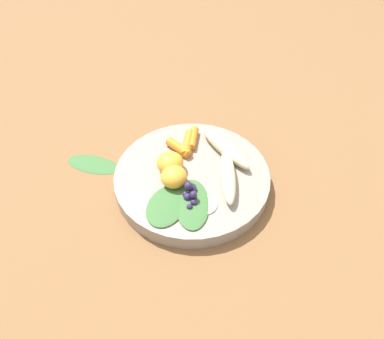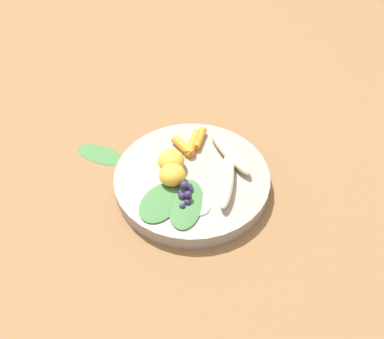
{
  "view_description": "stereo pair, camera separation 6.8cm",
  "coord_description": "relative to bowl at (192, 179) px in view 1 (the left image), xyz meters",
  "views": [
    {
      "loc": [
        0.23,
        0.41,
        0.53
      ],
      "look_at": [
        0.0,
        0.0,
        0.04
      ],
      "focal_mm": 35.34,
      "sensor_mm": 36.0,
      "label": 1
    },
    {
      "loc": [
        0.16,
        0.44,
        0.53
      ],
      "look_at": [
        0.0,
        0.0,
        0.04
      ],
      "focal_mm": 35.34,
      "sensor_mm": 36.0,
      "label": 2
    }
  ],
  "objects": [
    {
      "name": "orange_segment_near",
      "position": [
        0.04,
        0.01,
        0.03
      ],
      "size": [
        0.05,
        0.05,
        0.03
      ],
      "primitive_type": "ellipsoid",
      "color": "#F4A833",
      "rests_on": "bowl"
    },
    {
      "name": "bowl",
      "position": [
        0.0,
        0.0,
        0.0
      ],
      "size": [
        0.28,
        0.28,
        0.03
      ],
      "primitive_type": "cylinder",
      "color": "gray",
      "rests_on": "ground_plane"
    },
    {
      "name": "kale_leaf_right",
      "position": [
        0.03,
        0.06,
        0.02
      ],
      "size": [
        0.1,
        0.12,
        0.01
      ],
      "primitive_type": "ellipsoid",
      "rotation": [
        0.0,
        0.0,
        7.36
      ],
      "color": "#3D7038",
      "rests_on": "bowl"
    },
    {
      "name": "kale_leaf_stray",
      "position": [
        0.15,
        -0.14,
        -0.01
      ],
      "size": [
        0.11,
        0.11,
        0.01
      ],
      "primitive_type": "ellipsoid",
      "rotation": [
        0.0,
        0.0,
        5.49
      ],
      "color": "#3D7038",
      "rests_on": "ground_plane"
    },
    {
      "name": "carrot_mid_right",
      "position": [
        -0.01,
        -0.06,
        0.02
      ],
      "size": [
        0.03,
        0.06,
        0.02
      ],
      "primitive_type": "cylinder",
      "rotation": [
        0.0,
        1.57,
        5.01
      ],
      "color": "orange",
      "rests_on": "bowl"
    },
    {
      "name": "banana_peeled_left",
      "position": [
        -0.08,
        -0.02,
        0.03
      ],
      "size": [
        0.04,
        0.13,
        0.03
      ],
      "primitive_type": "ellipsoid",
      "rotation": [
        0.0,
        0.0,
        4.85
      ],
      "color": "beige",
      "rests_on": "bowl"
    },
    {
      "name": "banana_peeled_right",
      "position": [
        -0.05,
        0.05,
        0.03
      ],
      "size": [
        0.09,
        0.13,
        0.03
      ],
      "primitive_type": "ellipsoid",
      "rotation": [
        0.0,
        0.0,
        4.21
      ],
      "color": "beige",
      "rests_on": "bowl"
    },
    {
      "name": "ground_plane",
      "position": [
        0.0,
        0.0,
        -0.01
      ],
      "size": [
        2.4,
        2.4,
        0.0
      ],
      "primitive_type": "plane",
      "color": "brown"
    },
    {
      "name": "blueberry_pile",
      "position": [
        0.03,
        0.05,
        0.02
      ],
      "size": [
        0.04,
        0.05,
        0.03
      ],
      "color": "#2D234C",
      "rests_on": "bowl"
    },
    {
      "name": "carrot_mid_left",
      "position": [
        -0.03,
        -0.07,
        0.02
      ],
      "size": [
        0.05,
        0.06,
        0.02
      ],
      "primitive_type": "cylinder",
      "rotation": [
        0.0,
        1.57,
        4.06
      ],
      "color": "orange",
      "rests_on": "bowl"
    },
    {
      "name": "orange_segment_far",
      "position": [
        0.03,
        -0.03,
        0.03
      ],
      "size": [
        0.05,
        0.05,
        0.04
      ],
      "primitive_type": "ellipsoid",
      "color": "#F4A833",
      "rests_on": "bowl"
    },
    {
      "name": "carrot_front",
      "position": [
        -0.04,
        -0.07,
        0.02
      ],
      "size": [
        0.05,
        0.05,
        0.02
      ],
      "primitive_type": "cylinder",
      "rotation": [
        0.0,
        1.57,
        4.07
      ],
      "color": "orange",
      "rests_on": "bowl"
    },
    {
      "name": "coconut_shred_patch",
      "position": [
        0.02,
        0.07,
        0.02
      ],
      "size": [
        0.04,
        0.04,
        0.0
      ],
      "primitive_type": "cylinder",
      "color": "white",
      "rests_on": "bowl"
    },
    {
      "name": "kale_leaf_left",
      "position": [
        0.07,
        0.05,
        0.02
      ],
      "size": [
        0.11,
        0.11,
        0.01
      ],
      "primitive_type": "ellipsoid",
      "rotation": [
        0.0,
        0.0,
        7.04
      ],
      "color": "#3D7038",
      "rests_on": "bowl"
    }
  ]
}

